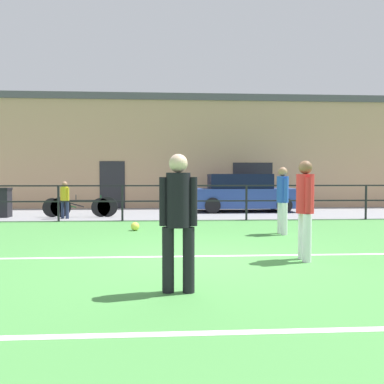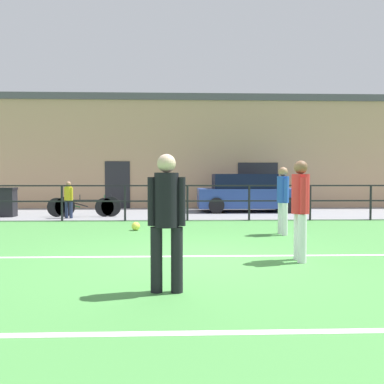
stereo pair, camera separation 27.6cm
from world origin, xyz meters
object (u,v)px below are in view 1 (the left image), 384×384
player_winger (305,204)px  player_striker (283,196)px  parked_car_red (243,194)px  trash_bin_0 (2,202)px  soccer_ball_match (135,226)px  spectator_child (65,197)px  player_goalkeeper (178,214)px  bicycle_parked_1 (84,207)px  bicycle_parked_0 (76,207)px

player_winger → player_striker: bearing=172.6°
player_striker → parked_car_red: 6.34m
player_striker → trash_bin_0: bearing=54.3°
player_winger → soccer_ball_match: 5.12m
soccer_ball_match → spectator_child: 4.01m
spectator_child → soccer_ball_match: bearing=152.9°
player_goalkeeper → bicycle_parked_1: size_ratio=0.73×
spectator_child → player_winger: bearing=151.9°
trash_bin_0 → spectator_child: bearing=-14.4°
parked_car_red → player_goalkeeper: bearing=-104.7°
bicycle_parked_0 → bicycle_parked_1: bearing=0.0°
bicycle_parked_0 → parked_car_red: bearing=17.3°
player_winger → trash_bin_0: 11.00m
spectator_child → trash_bin_0: 2.36m
bicycle_parked_0 → bicycle_parked_1: size_ratio=1.01×
player_winger → soccer_ball_match: bearing=-139.2°
player_goalkeeper → parked_car_red: player_goalkeeper is taller
player_goalkeeper → soccer_ball_match: (-0.98, 5.68, -0.84)m
player_striker → bicycle_parked_0: (-5.97, 4.40, -0.57)m
parked_car_red → player_striker: bearing=-92.1°
bicycle_parked_0 → spectator_child: bearing=-117.9°
bicycle_parked_1 → trash_bin_0: size_ratio=2.25×
player_striker → bicycle_parked_0: size_ratio=0.71×
parked_car_red → soccer_ball_match: bearing=-125.6°
parked_car_red → bicycle_parked_0: (-6.19, -1.93, -0.37)m
player_winger → soccer_ball_match: (-3.15, 3.95, -0.84)m
spectator_child → bicycle_parked_1: spectator_child is taller
player_striker → spectator_child: size_ratio=1.33×
player_winger → parked_car_red: size_ratio=0.41×
player_goalkeeper → spectator_child: 9.39m
soccer_ball_match → parked_car_red: (3.90, 5.45, 0.62)m
parked_car_red → bicycle_parked_1: parked_car_red is taller
player_goalkeeper → bicycle_parked_0: bearing=114.0°
player_goalkeeper → spectator_child: bearing=116.6°
player_striker → bicycle_parked_1: 7.23m
player_winger → parked_car_red: player_winger is taller
player_goalkeeper → soccer_ball_match: size_ratio=7.56×
player_goalkeeper → player_winger: player_goalkeeper is taller
bicycle_parked_1 → player_winger: bearing=-55.2°
player_striker → soccer_ball_match: 3.86m
player_winger → bicycle_parked_1: player_winger is taller
bicycle_parked_1 → trash_bin_0: (-2.81, 0.08, 0.15)m
player_winger → parked_car_red: (0.75, 9.40, -0.22)m
player_winger → trash_bin_0: player_winger is taller
bicycle_parked_0 → trash_bin_0: bearing=178.2°
player_goalkeeper → soccer_ball_match: bearing=104.2°
player_striker → bicycle_parked_1: (-5.70, 4.40, -0.55)m
player_goalkeeper → bicycle_parked_0: size_ratio=0.73×
player_striker → parked_car_red: (0.23, 6.33, -0.20)m
player_winger → player_goalkeeper: bearing=-49.3°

